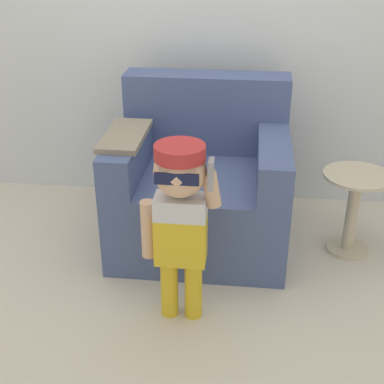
% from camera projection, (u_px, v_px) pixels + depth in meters
% --- Properties ---
extents(ground_plane, '(10.00, 10.00, 0.00)m').
position_uv_depth(ground_plane, '(181.00, 247.00, 3.15)').
color(ground_plane, beige).
extents(armchair, '(0.99, 0.88, 0.93)m').
position_uv_depth(armchair, '(201.00, 185.00, 3.12)').
color(armchair, '#475684').
rests_on(armchair, ground_plane).
extents(person_child, '(0.36, 0.27, 0.89)m').
position_uv_depth(person_child, '(180.00, 207.00, 2.35)').
color(person_child, gold).
rests_on(person_child, ground_plane).
extents(side_table, '(0.37, 0.37, 0.49)m').
position_uv_depth(side_table, '(353.00, 205.00, 3.00)').
color(side_table, beige).
rests_on(side_table, ground_plane).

